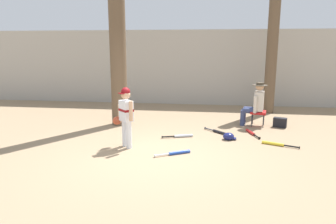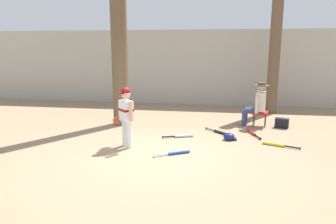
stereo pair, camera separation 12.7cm
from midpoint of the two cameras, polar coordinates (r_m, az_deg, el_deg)
ground_plane at (r=6.23m, az=-2.80°, el=-8.16°), size 60.00×60.00×0.00m
concrete_back_wall at (r=11.82m, az=2.45°, el=8.18°), size 18.00×0.36×2.75m
tree_near_player at (r=8.61m, az=-9.67°, el=12.98°), size 0.72×0.72×5.40m
tree_behind_spectator at (r=10.59m, az=18.20°, el=10.41°), size 0.53×0.53×4.48m
young_ballplayer at (r=6.67m, az=-8.34°, el=-0.26°), size 0.56×0.46×1.31m
folding_stool at (r=8.81m, az=15.83°, el=-0.16°), size 0.48×0.48×0.41m
seated_spectator at (r=8.77m, az=15.29°, el=1.65°), size 0.68×0.54×1.20m
handbag_beside_stool at (r=8.89m, az=19.47°, el=-1.83°), size 0.38×0.29×0.26m
bat_aluminum_silver at (r=7.49m, az=1.92°, el=-4.41°), size 0.73×0.30×0.07m
bat_yellow_trainer at (r=7.26m, az=18.71°, el=-5.59°), size 0.75×0.37×0.07m
bat_blue_youth at (r=6.33m, az=1.02°, el=-7.49°), size 0.70×0.43×0.07m
bat_red_barrel at (r=8.02m, az=14.59°, el=-3.70°), size 0.27×0.76×0.07m
bat_black_composite at (r=7.93m, az=8.80°, el=-3.63°), size 0.60×0.60×0.07m
batting_helmet_navy at (r=7.41m, az=10.58°, el=-4.44°), size 0.31×0.24×0.18m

